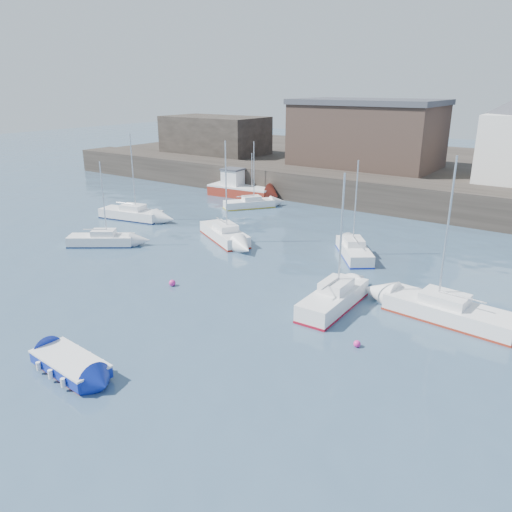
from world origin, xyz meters
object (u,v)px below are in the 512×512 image
Objects in this scene: buoy_mid at (357,347)px; buoy_far at (238,252)px; sailboat_h at (249,203)px; buoy_near at (172,286)px; sailboat_e at (131,214)px; sailboat_c at (334,299)px; sailboat_b at (224,234)px; sailboat_f at (354,250)px; sailboat_d at (449,311)px; blue_dinghy at (70,364)px; sailboat_a at (101,240)px; fishing_boat at (239,188)px.

buoy_far is at bearing 148.56° from buoy_mid.
buoy_near is at bearing -67.40° from sailboat_h.
buoy_mid is 15.69m from buoy_far.
sailboat_c is at bearing -15.76° from sailboat_e.
buoy_mid is at bearing -2.21° from buoy_near.
sailboat_e is 18.85× the size of buoy_near.
buoy_near is at bearing -70.44° from sailboat_b.
sailboat_e reaches higher than sailboat_f.
sailboat_d is 1.25× the size of sailboat_f.
buoy_near is (-6.99, -11.74, -0.49)m from sailboat_f.
buoy_mid is at bearing -117.03° from sailboat_d.
buoy_mid is at bearing -64.87° from sailboat_f.
blue_dinghy is at bearing -70.95° from buoy_near.
sailboat_a is at bearing 164.58° from buoy_near.
fishing_boat is 30.43m from sailboat_c.
sailboat_e reaches higher than fishing_boat.
fishing_boat is at bearing 136.82° from sailboat_c.
sailboat_b is 19.14× the size of buoy_far.
buoy_far is at bearing -152.09° from sailboat_f.
blue_dinghy reaches higher than buoy_far.
blue_dinghy is at bearing -77.00° from buoy_far.
blue_dinghy is 21.88m from sailboat_f.
blue_dinghy is 19.18m from sailboat_d.
sailboat_f is 13.52m from buoy_mid.
buoy_near reaches higher than buoy_mid.
sailboat_a is 0.86× the size of sailboat_c.
sailboat_e reaches higher than blue_dinghy.
sailboat_b is 10.62m from sailboat_f.
sailboat_a is at bearing -97.18° from sailboat_h.
buoy_far is at bearing 155.00° from sailboat_c.
sailboat_f is at bearing -31.54° from fishing_boat.
buoy_far is (-16.19, 2.69, -0.53)m from sailboat_d.
sailboat_e is at bearing 159.55° from buoy_mid.
sailboat_b is at bearing 148.09° from buoy_mid.
fishing_boat is 18.34× the size of buoy_far.
fishing_boat is at bearing 115.25° from blue_dinghy.
sailboat_f is 13.68m from buoy_near.
sailboat_h is (-11.64, 29.64, 0.01)m from blue_dinghy.
buoy_near is 1.00× the size of buoy_far.
sailboat_a is 15.74× the size of buoy_far.
sailboat_a is 18.71× the size of buoy_mid.
sailboat_b reaches higher than sailboat_e.
sailboat_b is at bearing -0.88° from sailboat_e.
sailboat_h is at bearing 135.95° from buoy_mid.
sailboat_d reaches higher than sailboat_c.
sailboat_f is at bearing 27.08° from sailboat_a.
sailboat_d is at bearing 50.71° from blue_dinghy.
buoy_near is at bearing 177.79° from buoy_mid.
sailboat_c is 18.19× the size of buoy_near.
sailboat_b is at bearing -57.44° from fishing_boat.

